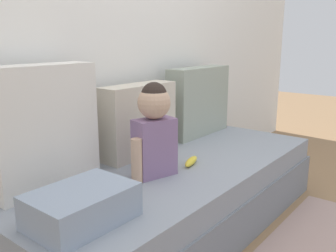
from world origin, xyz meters
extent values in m
plane|color=#93704C|center=(0.00, 0.00, 0.00)|extent=(12.00, 12.00, 0.00)
cube|color=white|center=(0.00, 0.54, 1.23)|extent=(5.32, 0.10, 2.45)
cube|color=gray|center=(0.00, 0.00, 0.13)|extent=(2.12, 0.83, 0.27)
cube|color=#8C939E|center=(0.00, 0.00, 0.34)|extent=(2.05, 0.80, 0.14)
cube|color=silver|center=(-0.66, 0.31, 0.70)|extent=(0.53, 0.16, 0.59)
cube|color=beige|center=(0.00, 0.31, 0.62)|extent=(0.53, 0.16, 0.44)
cube|color=#99A393|center=(0.66, 0.31, 0.65)|extent=(0.60, 0.16, 0.50)
cube|color=gray|center=(-0.21, 0.01, 0.56)|extent=(0.24, 0.18, 0.31)
sphere|color=tan|center=(-0.21, 0.01, 0.79)|extent=(0.17, 0.17, 0.17)
sphere|color=#2D231E|center=(-0.21, 0.01, 0.83)|extent=(0.13, 0.13, 0.13)
cylinder|color=tan|center=(-0.35, 0.01, 0.52)|extent=(0.06, 0.06, 0.23)
cylinder|color=tan|center=(-0.07, 0.01, 0.52)|extent=(0.06, 0.06, 0.23)
ellipsoid|color=yellow|center=(0.04, -0.05, 0.42)|extent=(0.18, 0.09, 0.04)
cube|color=#8E9EB2|center=(-0.78, -0.10, 0.47)|extent=(0.40, 0.28, 0.14)
camera|label=1|loc=(-1.59, -1.19, 1.11)|focal=38.93mm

